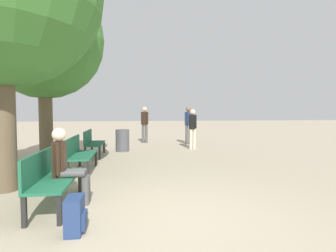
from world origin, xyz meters
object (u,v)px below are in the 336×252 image
Objects in this scene: bench_row_2 at (92,141)px; tree_row_1 at (44,40)px; pedestrian_near at (193,126)px; trash_bin at (122,140)px; bench_row_0 at (50,175)px; pedestrian_far at (145,122)px; person_seated at (67,164)px; bench_row_1 at (79,152)px; pedestrian_mid at (188,123)px; backpack at (75,215)px.

tree_row_1 is (-1.09, -1.27, 3.00)m from bench_row_2.
trash_bin is (-2.80, -0.16, -0.51)m from pedestrian_near.
bench_row_0 is at bearing -90.00° from bench_row_2.
person_seated is at bearing -101.86° from pedestrian_far.
bench_row_0 is 4.81m from bench_row_2.
bench_row_2 is 1.25× the size of person_seated.
pedestrian_mid reaches higher than bench_row_1.
backpack is at bearing -111.66° from pedestrian_mid.
bench_row_0 is 7.09m from pedestrian_near.
bench_row_2 is at bearing -145.07° from pedestrian_mid.
pedestrian_near is 2.85m from trash_bin.
pedestrian_far is at bearing 71.71° from bench_row_1.
pedestrian_near is (3.78, 1.17, 0.42)m from bench_row_2.
bench_row_1 is at bearing -108.29° from pedestrian_far.
tree_row_1 reaches higher than pedestrian_far.
backpack is 0.26× the size of pedestrian_far.
tree_row_1 is at bearing 111.15° from person_seated.
bench_row_1 reaches higher than trash_bin.
pedestrian_near reaches higher than person_seated.
tree_row_1 is (-1.09, 3.54, 3.00)m from bench_row_0.
bench_row_1 is 6.37m from pedestrian_far.
pedestrian_far is (1.42, 9.42, 0.78)m from backpack.
tree_row_1 is 4.37m from trash_bin.
bench_row_0 is at bearing 119.83° from backpack.
person_seated is 8.53m from pedestrian_far.
pedestrian_far reaches higher than bench_row_2.
bench_row_2 is at bearing -134.06° from trash_bin.
backpack is (0.57, -5.80, -0.29)m from bench_row_2.
pedestrian_mid is at bearing 34.93° from bench_row_2.
backpack is 9.26m from pedestrian_mid.
pedestrian_near is at bearing 58.99° from person_seated.
pedestrian_near reaches higher than bench_row_2.
backpack is at bearing -114.74° from pedestrian_near.
person_seated is at bearing -116.49° from pedestrian_mid.
bench_row_2 is (0.00, 2.40, 0.00)m from bench_row_1.
pedestrian_near is 1.94× the size of trash_bin.
person_seated is at bearing -84.09° from bench_row_1.
backpack is (0.33, -1.08, -0.45)m from person_seated.
bench_row_0 and bench_row_1 have the same top height.
bench_row_2 is 4.16m from pedestrian_far.
bench_row_2 is 1.88× the size of trash_bin.
trash_bin is (0.98, 3.42, -0.09)m from bench_row_1.
bench_row_1 is 2.33m from person_seated.
trash_bin is at bearing 73.96° from bench_row_1.
tree_row_1 is 3.20× the size of pedestrian_near.
person_seated is 0.71× the size of pedestrian_far.
bench_row_1 reaches higher than backpack.
pedestrian_mid is at bearing 62.33° from bench_row_0.
pedestrian_mid is 1.00× the size of pedestrian_far.
bench_row_0 is 8.68m from pedestrian_far.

